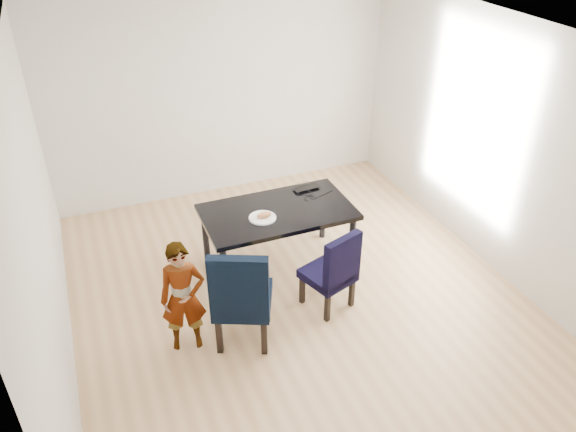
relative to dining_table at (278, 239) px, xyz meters
name	(u,v)px	position (x,y,z in m)	size (l,w,h in m)	color
floor	(295,293)	(0.00, -0.50, -0.38)	(4.50, 5.00, 0.01)	tan
ceiling	(297,34)	(0.00, -0.50, 2.33)	(4.50, 5.00, 0.01)	white
wall_back	(221,95)	(0.00, 2.00, 0.98)	(4.50, 0.01, 2.70)	silver
wall_front	(460,371)	(0.00, -3.00, 0.98)	(4.50, 0.01, 2.70)	white
wall_left	(39,231)	(-2.25, -0.50, 0.98)	(0.01, 5.00, 2.70)	silver
wall_right	(491,144)	(2.25, -0.50, 0.98)	(0.01, 5.00, 2.70)	white
dining_table	(278,239)	(0.00, 0.00, 0.00)	(1.60, 0.90, 0.75)	black
chair_left	(242,292)	(-0.70, -0.91, 0.17)	(0.52, 0.54, 1.09)	black
chair_right	(328,268)	(0.24, -0.78, 0.08)	(0.44, 0.46, 0.92)	black
child	(183,298)	(-1.22, -0.81, 0.19)	(0.41, 0.27, 1.13)	#F04B14
plate	(263,218)	(-0.20, -0.10, 0.38)	(0.29, 0.29, 0.02)	white
sandwich	(264,215)	(-0.19, -0.11, 0.42)	(0.16, 0.07, 0.06)	#B46F40
laptop	(304,186)	(0.46, 0.35, 0.39)	(0.30, 0.19, 0.02)	black
cable_tangle	(311,198)	(0.43, 0.10, 0.38)	(0.15, 0.15, 0.01)	black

